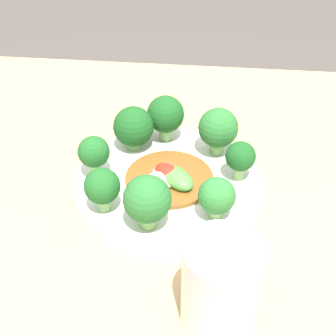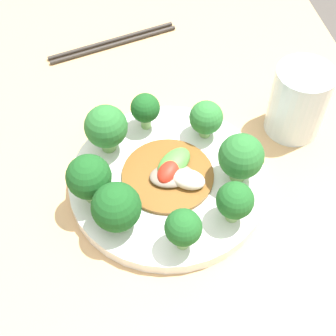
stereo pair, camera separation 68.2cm
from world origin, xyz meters
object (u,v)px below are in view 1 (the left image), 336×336
object	(u,v)px
broccoli_southeast	(134,127)
broccoli_east	(94,153)
broccoli_southwest	(218,129)
broccoli_northwest	(217,196)
broccoli_west	(240,157)
broccoli_south	(166,115)
broccoli_north	(147,200)
plate	(168,185)
broccoli_northeast	(102,187)
stirfry_center	(167,178)
drinking_glass	(222,286)

from	to	relation	value
broccoli_southeast	broccoli_east	world-z (taller)	broccoli_southeast
broccoli_southwest	broccoli_northwest	bearing A→B (deg)	90.78
broccoli_west	broccoli_southwest	world-z (taller)	broccoli_southwest
broccoli_south	broccoli_southeast	bearing A→B (deg)	32.33
broccoli_north	broccoli_south	bearing A→B (deg)	-90.21
broccoli_west	broccoli_southwest	size ratio (longest dim) A/B	0.79
broccoli_west	broccoli_southeast	xyz separation A→B (m)	(0.15, -0.06, 0.00)
plate	broccoli_southwest	world-z (taller)	broccoli_southwest
plate	broccoli_north	bearing A→B (deg)	80.53
broccoli_north	broccoli_south	world-z (taller)	same
broccoli_east	broccoli_northeast	distance (m)	0.07
broccoli_southeast	stirfry_center	size ratio (longest dim) A/B	0.55
broccoli_southeast	drinking_glass	xyz separation A→B (m)	(-0.13, 0.26, -0.00)
broccoli_southwest	drinking_glass	xyz separation A→B (m)	(-0.01, 0.26, -0.01)
broccoli_northeast	broccoli_north	size ratio (longest dim) A/B	0.84
broccoli_northeast	stirfry_center	distance (m)	0.10
broccoli_northwest	broccoli_south	bearing A→B (deg)	-63.75
broccoli_northwest	drinking_glass	size ratio (longest dim) A/B	0.54
broccoli_northwest	broccoli_south	world-z (taller)	broccoli_south
broccoli_north	broccoli_northwest	world-z (taller)	broccoli_north
broccoli_north	stirfry_center	world-z (taller)	broccoli_north
plate	broccoli_north	size ratio (longest dim) A/B	3.61
plate	broccoli_east	distance (m)	0.11
broccoli_north	broccoli_south	distance (m)	0.18
broccoli_northwest	drinking_glass	distance (m)	0.13
plate	broccoli_south	size ratio (longest dim) A/B	3.64
broccoli_north	broccoli_southwest	bearing A→B (deg)	-116.30
plate	broccoli_south	xyz separation A→B (m)	(0.01, -0.10, 0.05)
broccoli_southwest	drinking_glass	world-z (taller)	drinking_glass
drinking_glass	broccoli_northeast	bearing A→B (deg)	-41.60
broccoli_east	broccoli_north	bearing A→B (deg)	133.46
broccoli_southwest	broccoli_northwest	xyz separation A→B (m)	(-0.00, 0.13, -0.01)
stirfry_center	broccoli_west	bearing A→B (deg)	-167.78
broccoli_north	plate	bearing A→B (deg)	-99.47
broccoli_west	broccoli_south	size ratio (longest dim) A/B	0.80
stirfry_center	plate	bearing A→B (deg)	-91.19
broccoli_southwest	broccoli_north	size ratio (longest dim) A/B	1.00
broccoli_southeast	drinking_glass	world-z (taller)	drinking_glass
broccoli_east	stirfry_center	distance (m)	0.10
broccoli_east	broccoli_north	size ratio (longest dim) A/B	0.85
stirfry_center	drinking_glass	xyz separation A→B (m)	(-0.07, 0.19, 0.02)
broccoli_north	drinking_glass	size ratio (longest dim) A/B	0.69
broccoli_northwest	stirfry_center	world-z (taller)	broccoli_northwest
broccoli_west	broccoli_northwest	size ratio (longest dim) A/B	1.00
broccoli_west	broccoli_north	bearing A→B (deg)	43.37
broccoli_west	broccoli_east	xyz separation A→B (m)	(0.19, 0.01, 0.00)
broccoli_south	stirfry_center	bearing A→B (deg)	97.68
broccoli_southwest	plate	bearing A→B (deg)	47.77
broccoli_south	broccoli_northeast	bearing A→B (deg)	70.13
broccoli_southeast	broccoli_east	size ratio (longest dim) A/B	1.08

